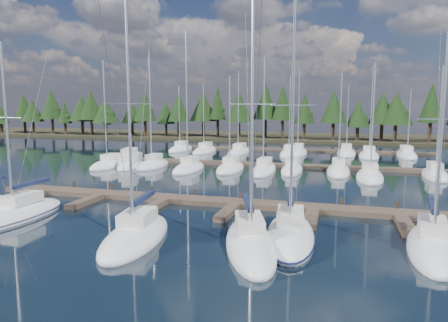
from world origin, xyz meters
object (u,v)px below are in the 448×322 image
(main_dock, at_px, (235,205))
(front_sailboat_2, at_px, (136,236))
(front_sailboat_4, at_px, (290,234))
(front_sailboat_5, at_px, (432,246))
(front_sailboat_3, at_px, (250,243))
(motor_yacht_left, at_px, (130,163))
(front_sailboat_1, at_px, (18,214))

(main_dock, xyz_separation_m, front_sailboat_2, (-3.64, -9.23, 0.09))
(front_sailboat_4, relative_size, front_sailboat_5, 1.10)
(front_sailboat_3, xyz_separation_m, motor_yacht_left, (-21.94, 25.81, 0.16))
(front_sailboat_2, xyz_separation_m, motor_yacht_left, (-15.20, 26.45, 0.17))
(front_sailboat_1, xyz_separation_m, front_sailboat_4, (19.07, 0.81, 0.01))
(motor_yacht_left, bearing_deg, front_sailboat_1, -78.84)
(front_sailboat_3, bearing_deg, front_sailboat_4, 47.76)
(main_dock, distance_m, front_sailboat_5, 14.24)
(front_sailboat_5, bearing_deg, motor_yacht_left, 143.29)
(front_sailboat_3, bearing_deg, motor_yacht_left, 130.37)
(motor_yacht_left, bearing_deg, front_sailboat_4, -44.72)
(front_sailboat_4, bearing_deg, front_sailboat_1, -177.56)
(front_sailboat_2, bearing_deg, front_sailboat_5, 10.01)
(front_sailboat_4, bearing_deg, front_sailboat_2, -162.22)
(front_sailboat_2, distance_m, front_sailboat_3, 6.78)
(front_sailboat_1, bearing_deg, front_sailboat_3, -4.48)
(front_sailboat_1, relative_size, front_sailboat_3, 0.89)
(front_sailboat_1, relative_size, front_sailboat_2, 0.89)
(front_sailboat_2, height_order, front_sailboat_3, front_sailboat_2)
(front_sailboat_2, distance_m, motor_yacht_left, 30.51)
(main_dock, bearing_deg, front_sailboat_4, -51.84)
(front_sailboat_2, xyz_separation_m, front_sailboat_4, (8.70, 2.79, -0.01))
(front_sailboat_4, xyz_separation_m, front_sailboat_5, (7.70, 0.10, 0.00))
(front_sailboat_2, bearing_deg, front_sailboat_3, 5.41)
(front_sailboat_3, distance_m, front_sailboat_5, 9.91)
(main_dock, height_order, front_sailboat_3, front_sailboat_3)
(front_sailboat_2, distance_m, front_sailboat_5, 16.65)
(front_sailboat_1, bearing_deg, front_sailboat_5, 1.96)
(front_sailboat_2, relative_size, front_sailboat_3, 1.00)
(front_sailboat_1, bearing_deg, main_dock, 27.37)
(motor_yacht_left, bearing_deg, main_dock, -42.44)
(main_dock, relative_size, motor_yacht_left, 5.14)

